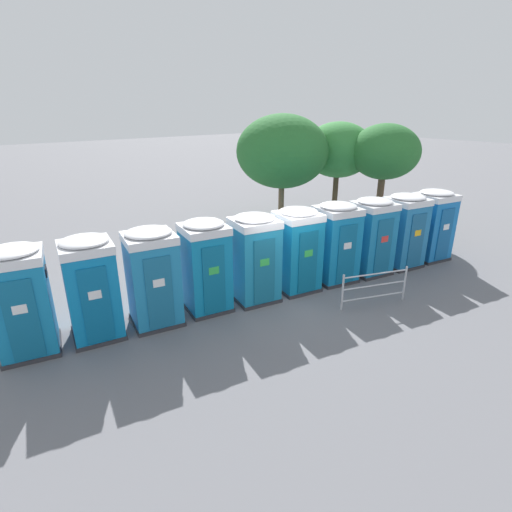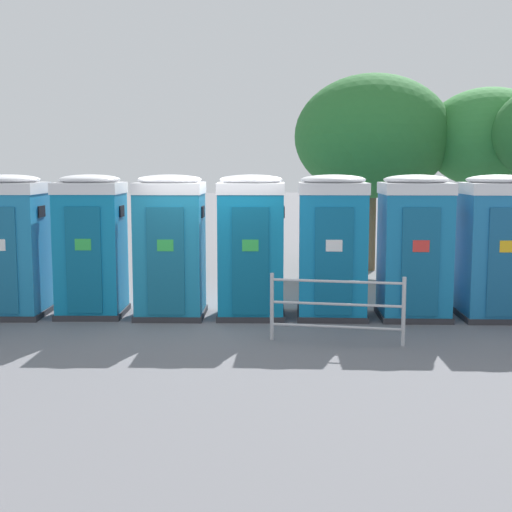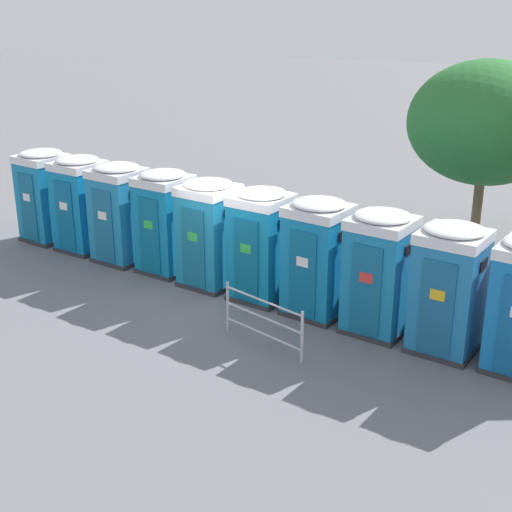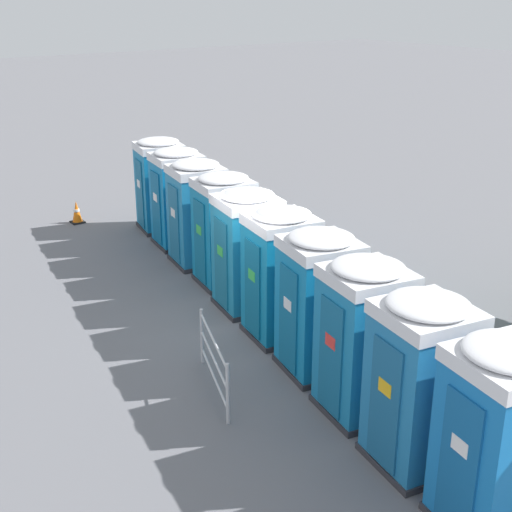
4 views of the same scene
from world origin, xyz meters
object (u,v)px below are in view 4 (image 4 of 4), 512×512
(traffic_cone, at_px, (77,212))
(portapotty_5, at_px, (280,274))
(portapotty_0, at_px, (160,184))
(portapotty_9, at_px, (499,438))
(portapotty_2, at_px, (197,212))
(portapotty_1, at_px, (177,197))
(event_barrier, at_px, (214,360))
(portapotty_3, at_px, (224,229))
(portapotty_4, at_px, (247,250))
(portapotty_6, at_px, (319,302))
(portapotty_8, at_px, (421,382))
(portapotty_7, at_px, (364,338))

(traffic_cone, bearing_deg, portapotty_5, 2.62)
(portapotty_0, height_order, portapotty_9, same)
(portapotty_2, distance_m, traffic_cone, 4.94)
(portapotty_2, bearing_deg, portapotty_1, 168.64)
(portapotty_0, height_order, event_barrier, portapotty_0)
(portapotty_1, distance_m, portapotty_9, 11.53)
(portapotty_3, relative_size, portapotty_5, 1.00)
(portapotty_2, distance_m, portapotty_4, 2.88)
(portapotty_0, bearing_deg, portapotty_6, -10.43)
(portapotty_2, distance_m, portapotty_3, 1.44)
(portapotty_1, distance_m, traffic_cone, 3.72)
(portapotty_1, relative_size, portapotty_3, 1.00)
(portapotty_9, distance_m, event_barrier, 4.85)
(portapotty_3, relative_size, portapotty_8, 1.00)
(portapotty_3, distance_m, portapotty_7, 5.76)
(portapotty_1, height_order, event_barrier, portapotty_1)
(portapotty_3, relative_size, portapotty_4, 1.00)
(portapotty_6, bearing_deg, portapotty_9, -10.83)
(portapotty_0, bearing_deg, traffic_cone, -137.50)
(portapotty_2, xyz_separation_m, portapotty_3, (1.43, -0.17, 0.00))
(portapotty_2, bearing_deg, portapotty_4, -10.42)
(portapotty_3, height_order, portapotty_4, same)
(portapotty_3, xyz_separation_m, portapotty_6, (4.24, -0.85, -0.00))
(portapotty_1, bearing_deg, portapotty_2, -11.36)
(portapotty_1, bearing_deg, traffic_cone, -156.21)
(portapotty_3, relative_size, portapotty_6, 1.00)
(portapotty_7, height_order, portapotty_8, same)
(portapotty_2, bearing_deg, portapotty_9, -10.44)
(portapotty_9, bearing_deg, traffic_cone, 177.41)
(portapotty_2, distance_m, portapotty_9, 10.09)
(portapotty_8, height_order, event_barrier, portapotty_8)
(portapotty_4, relative_size, portapotty_9, 1.00)
(portapotty_8, bearing_deg, portapotty_5, 168.67)
(portapotty_4, relative_size, portapotty_5, 1.00)
(portapotty_8, bearing_deg, event_barrier, -158.51)
(portapotty_5, height_order, portapotty_9, same)
(event_barrier, bearing_deg, portapotty_9, 12.74)
(portapotty_2, xyz_separation_m, traffic_cone, (-4.70, -1.17, -0.97))
(portapotty_7, distance_m, traffic_cone, 11.82)
(portapotty_4, bearing_deg, portapotty_8, -10.83)
(portapotty_3, height_order, portapotty_7, same)
(portapotty_2, height_order, traffic_cone, portapotty_2)
(portapotty_0, relative_size, portapotty_4, 1.00)
(portapotty_9, xyz_separation_m, event_barrier, (-4.68, -1.06, -0.72))
(portapotty_3, height_order, event_barrier, portapotty_3)
(portapotty_1, relative_size, portapotty_8, 1.00)
(portapotty_0, xyz_separation_m, portapotty_9, (12.75, -2.38, -0.00))
(portapotty_1, distance_m, portapotty_7, 8.64)
(event_barrier, bearing_deg, portapotty_0, 156.94)
(portapotty_1, xyz_separation_m, portapotty_5, (5.67, -1.04, -0.00))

